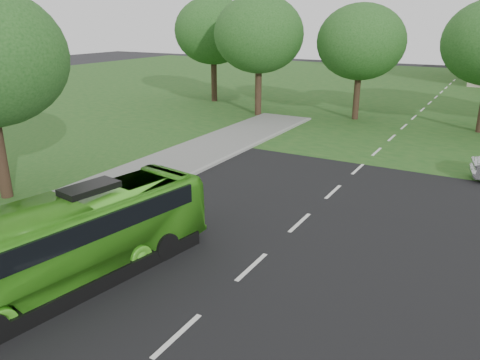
{
  "coord_description": "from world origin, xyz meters",
  "views": [
    {
      "loc": [
        6.3,
        -9.84,
        7.63
      ],
      "look_at": [
        -2.34,
        5.34,
        1.6
      ],
      "focal_mm": 35.0,
      "sensor_mm": 36.0,
      "label": 1
    }
  ],
  "objects_px": {
    "tree_park_b": "(361,42)",
    "tree_park_f": "(213,31)",
    "tree_park_a": "(259,34)",
    "bus": "(67,243)"
  },
  "relations": [
    {
      "from": "tree_park_b",
      "to": "bus",
      "type": "relative_size",
      "value": 0.91
    },
    {
      "from": "bus",
      "to": "tree_park_b",
      "type": "bearing_deg",
      "value": 98.79
    },
    {
      "from": "tree_park_a",
      "to": "tree_park_b",
      "type": "bearing_deg",
      "value": 16.92
    },
    {
      "from": "tree_park_a",
      "to": "tree_park_f",
      "type": "bearing_deg",
      "value": 149.92
    },
    {
      "from": "tree_park_b",
      "to": "tree_park_f",
      "type": "distance_m",
      "value": 14.58
    },
    {
      "from": "tree_park_f",
      "to": "tree_park_a",
      "type": "bearing_deg",
      "value": -30.08
    },
    {
      "from": "tree_park_a",
      "to": "bus",
      "type": "xyz_separation_m",
      "value": [
        7.25,
        -26.22,
        -5.11
      ]
    },
    {
      "from": "tree_park_a",
      "to": "tree_park_f",
      "type": "height_order",
      "value": "tree_park_f"
    },
    {
      "from": "tree_park_a",
      "to": "bus",
      "type": "relative_size",
      "value": 0.98
    },
    {
      "from": "tree_park_a",
      "to": "bus",
      "type": "height_order",
      "value": "tree_park_a"
    }
  ]
}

